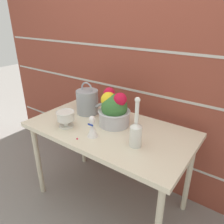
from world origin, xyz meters
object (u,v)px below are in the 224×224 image
object	(u,v)px
watering_can	(88,102)
crystal_pedestal_bowl	(66,117)
glass_decanter	(136,132)
flower_planter	(114,109)
figurine_vase	(92,128)

from	to	relation	value
watering_can	crystal_pedestal_bowl	distance (m)	0.30
watering_can	glass_decanter	world-z (taller)	glass_decanter
flower_planter	figurine_vase	bearing A→B (deg)	-93.43
glass_decanter	figurine_vase	xyz separation A→B (m)	(-0.31, -0.07, -0.04)
watering_can	crystal_pedestal_bowl	size ratio (longest dim) A/B	2.36
flower_planter	watering_can	bearing A→B (deg)	170.82
watering_can	crystal_pedestal_bowl	xyz separation A→B (m)	(0.03, -0.29, -0.03)
crystal_pedestal_bowl	flower_planter	distance (m)	0.37
crystal_pedestal_bowl	flower_planter	size ratio (longest dim) A/B	0.50
crystal_pedestal_bowl	flower_planter	world-z (taller)	flower_planter
watering_can	flower_planter	size ratio (longest dim) A/B	1.17
watering_can	figurine_vase	world-z (taller)	watering_can
crystal_pedestal_bowl	figurine_vase	bearing A→B (deg)	0.93
glass_decanter	crystal_pedestal_bowl	bearing A→B (deg)	-172.51
flower_planter	glass_decanter	world-z (taller)	glass_decanter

